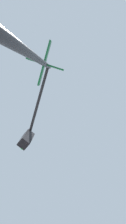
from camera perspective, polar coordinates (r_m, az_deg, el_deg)
The scene contains 1 object.
traffic_signal_near at distance 3.66m, azimuth -11.97°, elevation 2.16°, with size 1.56×2.85×6.40m.
Camera 1 is at (-6.54, -7.40, 1.00)m, focal length 25.05 mm.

